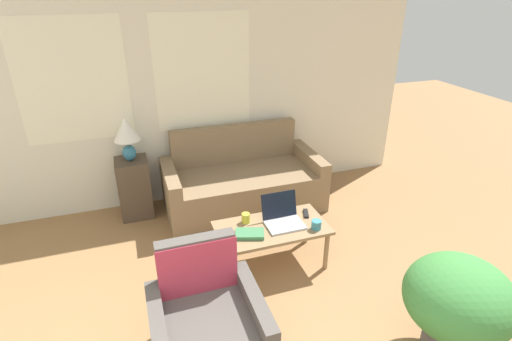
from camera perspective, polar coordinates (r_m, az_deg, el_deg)
wall_back at (r=4.71m, az=-14.82°, el=10.06°), size 6.49×0.06×2.60m
couch at (r=4.81m, az=-2.00°, el=-1.86°), size 1.83×0.88×0.93m
armchair at (r=3.05m, az=-6.92°, el=-21.66°), size 0.76×0.74×0.88m
side_table at (r=4.78m, az=-16.95°, el=-2.39°), size 0.35×0.35×0.70m
table_lamp at (r=4.52m, az=-18.03°, el=5.13°), size 0.28×0.28×0.49m
coffee_table at (r=3.77m, az=2.25°, el=-8.63°), size 1.04×0.54×0.43m
laptop at (r=3.77m, az=3.82°, el=-6.68°), size 0.35×0.32×0.26m
cup_navy at (r=3.73m, az=8.61°, el=-7.67°), size 0.09×0.09×0.09m
cup_yellow at (r=3.78m, az=-1.47°, el=-6.79°), size 0.08×0.08×0.09m
book_red at (r=3.61m, az=-0.92°, el=-9.04°), size 0.29×0.23×0.04m
tv_remote at (r=3.94m, az=7.15°, el=-6.10°), size 0.09×0.16×0.02m
potted_plant at (r=3.22m, az=26.85°, el=-16.36°), size 0.74×0.74×0.81m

